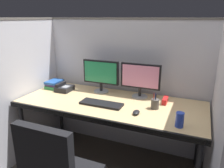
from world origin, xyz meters
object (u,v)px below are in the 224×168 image
Objects in this scene: monitor_left at (101,74)px; pen_cup at (155,104)px; book_stack at (55,84)px; soda_can at (180,120)px; computer_mouse at (136,112)px; keyboard_main at (101,104)px; monitor_right at (140,78)px; red_stapler at (165,100)px; desk at (110,107)px; desk_phone at (64,88)px.

pen_cup is (0.68, -0.24, -0.17)m from monitor_left.
soda_can is (1.54, -0.44, 0.02)m from book_stack.
pen_cup reaches higher than computer_mouse.
monitor_left is at bearing 142.59° from computer_mouse.
monitor_left is 0.44m from keyboard_main.
monitor_right is 0.35m from red_stapler.
computer_mouse is (0.33, -0.16, 0.07)m from desk.
pen_cup is at bearing -110.32° from red_stapler.
computer_mouse is 0.51× the size of desk_phone.
desk is at bearing 153.86° from computer_mouse.
keyboard_main is at bearing -153.14° from red_stapler.
pen_cup reaches higher than soda_can.
desk is at bearing 59.73° from keyboard_main.
keyboard_main is 0.53m from pen_cup.
monitor_left reaches higher than desk_phone.
book_stack is 1.83× the size of soda_can.
keyboard_main is (0.17, -0.35, -0.20)m from monitor_left.
computer_mouse is at bearing -16.71° from book_stack.
computer_mouse is at bearing 166.53° from soda_can.
desk is 4.42× the size of keyboard_main.
desk is 12.12× the size of pen_cup.
keyboard_main is 2.26× the size of desk_phone.
monitor_right is at bearing 101.66° from computer_mouse.
desk_phone is at bearing 159.81° from keyboard_main.
pen_cup is (1.10, -0.10, 0.02)m from desk_phone.
pen_cup reaches higher than keyboard_main.
monitor_right is 0.91m from desk_phone.
monitor_right reaches higher than computer_mouse.
book_stack is at bearing 163.29° from computer_mouse.
monitor_right is at bearing 167.89° from red_stapler.
red_stapler is (1.17, 0.08, -0.01)m from desk_phone.
computer_mouse reaches higher than desk.
desk is 0.47m from pen_cup.
book_stack is 1.60m from soda_can.
desk is at bearing 160.40° from soda_can.
keyboard_main is 0.79m from soda_can.
red_stapler is 1.23× the size of soda_can.
monitor_left is at bearing 130.39° from desk.
desk is at bearing -132.45° from monitor_right.
monitor_left is at bearing 151.21° from soda_can.
monitor_right reaches higher than pen_cup.
book_stack reaches higher than red_stapler.
desk is 0.85m from book_stack.
soda_can is (0.25, -0.28, 0.01)m from pen_cup.
computer_mouse is 0.61× the size of pen_cup.
keyboard_main is at bearing -129.75° from monitor_right.
monitor_left reaches higher than red_stapler.
book_stack reaches higher than keyboard_main.
monitor_right is 4.48× the size of computer_mouse.
red_stapler is at bearing -4.21° from monitor_left.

